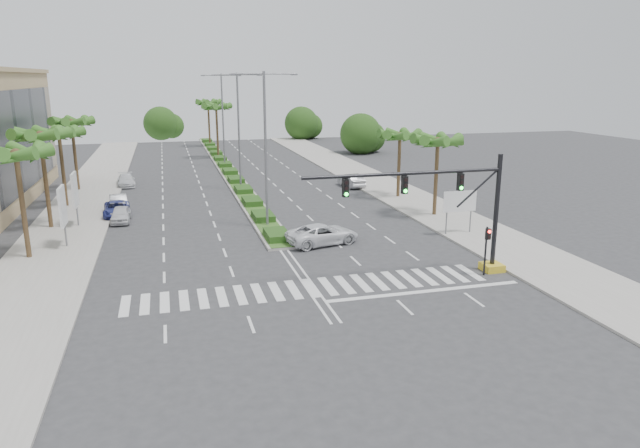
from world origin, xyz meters
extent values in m
plane|color=#333335|center=(0.00, 0.00, 0.00)|extent=(160.00, 160.00, 0.00)
cube|color=gray|center=(15.20, 20.00, 0.07)|extent=(6.00, 120.00, 0.15)
cube|color=gray|center=(-15.20, 20.00, 0.07)|extent=(6.00, 120.00, 0.15)
cube|color=gray|center=(0.00, 45.00, 0.10)|extent=(2.20, 75.00, 0.20)
cube|color=#335E20|center=(0.00, 45.00, 0.22)|extent=(1.80, 75.00, 0.04)
cube|color=gold|center=(11.50, 0.00, 0.23)|extent=(1.20, 1.20, 0.45)
cylinder|color=black|center=(11.50, 0.00, 3.70)|extent=(0.28, 0.28, 7.00)
cylinder|color=black|center=(5.50, 0.00, 6.30)|extent=(12.00, 0.20, 0.20)
cylinder|color=black|center=(10.10, 0.00, 5.20)|extent=(2.53, 0.12, 2.15)
cube|color=black|center=(9.00, 0.00, 5.65)|extent=(0.32, 0.24, 1.00)
cylinder|color=#19E533|center=(9.00, -0.14, 5.33)|extent=(0.20, 0.06, 0.20)
cube|color=black|center=(5.50, 0.00, 5.65)|extent=(0.32, 0.24, 1.00)
cylinder|color=#19E533|center=(5.50, -0.14, 5.33)|extent=(0.20, 0.06, 0.20)
cube|color=black|center=(2.00, 0.00, 5.65)|extent=(0.32, 0.24, 1.00)
cylinder|color=#19E533|center=(2.00, -0.14, 5.33)|extent=(0.20, 0.06, 0.20)
cylinder|color=black|center=(10.60, -0.60, 1.50)|extent=(0.12, 0.12, 3.00)
cube|color=black|center=(10.60, -0.75, 2.60)|extent=(0.28, 0.22, 0.65)
cylinder|color=red|center=(10.60, -0.88, 2.78)|extent=(0.18, 0.05, 0.18)
cylinder|color=slate|center=(12.50, 8.00, 1.40)|extent=(0.10, 0.10, 2.80)
cylinder|color=slate|center=(14.50, 8.00, 1.40)|extent=(0.10, 0.10, 2.80)
cube|color=#0C6638|center=(13.50, 8.00, 2.60)|extent=(2.60, 0.08, 1.50)
cube|color=white|center=(13.50, 7.95, 2.60)|extent=(2.70, 0.02, 1.60)
cylinder|color=slate|center=(-14.50, 12.00, 1.40)|extent=(0.12, 0.12, 2.80)
cube|color=white|center=(-14.50, 12.00, 3.00)|extent=(0.18, 2.10, 2.70)
cube|color=#D8594C|center=(-14.50, 12.00, 3.00)|extent=(0.12, 2.00, 2.60)
cylinder|color=slate|center=(-14.50, 18.00, 1.40)|extent=(0.12, 0.12, 2.80)
cube|color=white|center=(-14.50, 18.00, 3.00)|extent=(0.18, 2.10, 2.70)
cube|color=#D8594C|center=(-14.50, 18.00, 3.00)|extent=(0.12, 2.00, 2.60)
cylinder|color=brown|center=(-16.50, 10.00, 3.50)|extent=(0.32, 0.32, 7.00)
sphere|color=brown|center=(-16.50, 10.00, 6.90)|extent=(0.70, 0.70, 0.70)
cone|color=#2B631F|center=(-15.40, 10.00, 6.80)|extent=(0.90, 3.62, 1.50)
cone|color=#2B631F|center=(-15.81, 10.86, 6.80)|extent=(3.39, 2.96, 1.50)
cone|color=#2B631F|center=(-16.74, 11.07, 6.80)|extent=(3.73, 1.68, 1.50)
cone|color=#2B631F|center=(-17.49, 10.48, 6.80)|extent=(2.38, 3.65, 1.50)
cone|color=#2B631F|center=(-16.74, 8.93, 6.80)|extent=(3.73, 1.68, 1.50)
cone|color=#2B631F|center=(-15.81, 9.14, 6.80)|extent=(3.39, 2.96, 1.50)
cylinder|color=brown|center=(-16.50, 18.00, 3.70)|extent=(0.32, 0.32, 7.40)
sphere|color=brown|center=(-16.50, 18.00, 7.30)|extent=(0.70, 0.70, 0.70)
cone|color=#2B631F|center=(-15.40, 18.00, 7.20)|extent=(0.90, 3.62, 1.50)
cone|color=#2B631F|center=(-15.81, 18.86, 7.20)|extent=(3.39, 2.96, 1.50)
cone|color=#2B631F|center=(-16.74, 19.07, 7.20)|extent=(3.73, 1.68, 1.50)
cone|color=#2B631F|center=(-17.49, 18.48, 7.20)|extent=(2.38, 3.65, 1.50)
cone|color=#2B631F|center=(-17.49, 17.52, 7.20)|extent=(2.38, 3.65, 1.50)
cone|color=#2B631F|center=(-16.74, 16.93, 7.20)|extent=(3.73, 1.68, 1.50)
cone|color=#2B631F|center=(-15.81, 17.14, 7.20)|extent=(3.39, 2.96, 1.50)
cylinder|color=brown|center=(-16.50, 26.00, 3.40)|extent=(0.32, 0.32, 6.80)
sphere|color=brown|center=(-16.50, 26.00, 6.70)|extent=(0.70, 0.70, 0.70)
cone|color=#2B631F|center=(-15.40, 26.00, 6.60)|extent=(0.90, 3.62, 1.50)
cone|color=#2B631F|center=(-15.81, 26.86, 6.60)|extent=(3.39, 2.96, 1.50)
cone|color=#2B631F|center=(-16.74, 27.07, 6.60)|extent=(3.73, 1.68, 1.50)
cone|color=#2B631F|center=(-17.49, 26.48, 6.60)|extent=(2.38, 3.65, 1.50)
cone|color=#2B631F|center=(-17.49, 25.52, 6.60)|extent=(2.38, 3.65, 1.50)
cone|color=#2B631F|center=(-16.74, 24.93, 6.60)|extent=(3.73, 1.68, 1.50)
cone|color=#2B631F|center=(-15.81, 25.14, 6.60)|extent=(3.39, 2.96, 1.50)
cylinder|color=brown|center=(-16.50, 34.00, 3.60)|extent=(0.32, 0.32, 7.20)
sphere|color=brown|center=(-16.50, 34.00, 7.10)|extent=(0.70, 0.70, 0.70)
cone|color=#2B631F|center=(-15.40, 34.00, 7.00)|extent=(0.90, 3.62, 1.50)
cone|color=#2B631F|center=(-15.81, 34.86, 7.00)|extent=(3.39, 2.96, 1.50)
cone|color=#2B631F|center=(-16.74, 35.07, 7.00)|extent=(3.73, 1.68, 1.50)
cone|color=#2B631F|center=(-17.49, 34.48, 7.00)|extent=(2.38, 3.65, 1.50)
cone|color=#2B631F|center=(-17.49, 33.52, 7.00)|extent=(2.38, 3.65, 1.50)
cone|color=#2B631F|center=(-16.74, 32.93, 7.00)|extent=(3.73, 1.68, 1.50)
cone|color=#2B631F|center=(-15.81, 33.14, 7.00)|extent=(3.39, 2.96, 1.50)
cylinder|color=brown|center=(14.50, 14.00, 3.25)|extent=(0.32, 0.32, 6.50)
sphere|color=brown|center=(14.50, 14.00, 6.40)|extent=(0.70, 0.70, 0.70)
cone|color=#2B631F|center=(15.60, 14.00, 6.30)|extent=(0.90, 3.62, 1.50)
cone|color=#2B631F|center=(15.19, 14.86, 6.30)|extent=(3.39, 2.96, 1.50)
cone|color=#2B631F|center=(14.26, 15.07, 6.30)|extent=(3.73, 1.68, 1.50)
cone|color=#2B631F|center=(13.51, 14.48, 6.30)|extent=(2.38, 3.65, 1.50)
cone|color=#2B631F|center=(13.51, 13.52, 6.30)|extent=(2.38, 3.65, 1.50)
cone|color=#2B631F|center=(14.26, 12.93, 6.30)|extent=(3.73, 1.68, 1.50)
cone|color=#2B631F|center=(15.19, 13.14, 6.30)|extent=(3.39, 2.96, 1.50)
cylinder|color=brown|center=(14.50, 22.00, 3.10)|extent=(0.32, 0.32, 6.20)
sphere|color=brown|center=(14.50, 22.00, 6.10)|extent=(0.70, 0.70, 0.70)
cone|color=#2B631F|center=(15.60, 22.00, 6.00)|extent=(0.90, 3.62, 1.50)
cone|color=#2B631F|center=(15.19, 22.86, 6.00)|extent=(3.39, 2.96, 1.50)
cone|color=#2B631F|center=(14.26, 23.07, 6.00)|extent=(3.73, 1.68, 1.50)
cone|color=#2B631F|center=(13.51, 22.48, 6.00)|extent=(2.38, 3.65, 1.50)
cone|color=#2B631F|center=(13.51, 21.52, 6.00)|extent=(2.38, 3.65, 1.50)
cone|color=#2B631F|center=(14.26, 20.93, 6.00)|extent=(3.73, 1.68, 1.50)
cone|color=#2B631F|center=(15.19, 21.14, 6.00)|extent=(3.39, 2.96, 1.50)
cylinder|color=brown|center=(0.00, 55.00, 3.75)|extent=(0.32, 0.32, 7.50)
sphere|color=brown|center=(0.00, 55.00, 7.40)|extent=(0.70, 0.70, 0.70)
cone|color=#2B631F|center=(1.10, 55.00, 7.30)|extent=(0.90, 3.62, 1.50)
cone|color=#2B631F|center=(0.69, 55.86, 7.30)|extent=(3.39, 2.96, 1.50)
cone|color=#2B631F|center=(-0.24, 56.07, 7.30)|extent=(3.73, 1.68, 1.50)
cone|color=#2B631F|center=(-0.99, 55.48, 7.30)|extent=(2.38, 3.65, 1.50)
cone|color=#2B631F|center=(-0.99, 54.52, 7.30)|extent=(2.38, 3.65, 1.50)
cone|color=#2B631F|center=(-0.24, 53.93, 7.30)|extent=(3.73, 1.68, 1.50)
cone|color=#2B631F|center=(0.69, 54.14, 7.30)|extent=(3.39, 2.96, 1.50)
cylinder|color=brown|center=(0.00, 70.00, 3.75)|extent=(0.32, 0.32, 7.50)
sphere|color=brown|center=(0.00, 70.00, 7.40)|extent=(0.70, 0.70, 0.70)
cone|color=#2B631F|center=(1.10, 70.00, 7.30)|extent=(0.90, 3.62, 1.50)
cone|color=#2B631F|center=(0.69, 70.86, 7.30)|extent=(3.39, 2.96, 1.50)
cone|color=#2B631F|center=(-0.24, 71.07, 7.30)|extent=(3.73, 1.68, 1.50)
cone|color=#2B631F|center=(-0.99, 70.48, 7.30)|extent=(2.38, 3.65, 1.50)
cone|color=#2B631F|center=(-0.99, 69.52, 7.30)|extent=(2.38, 3.65, 1.50)
cone|color=#2B631F|center=(-0.24, 68.93, 7.30)|extent=(3.73, 1.68, 1.50)
cone|color=#2B631F|center=(0.69, 69.14, 7.30)|extent=(3.39, 2.96, 1.50)
cylinder|color=slate|center=(0.00, 14.00, 6.00)|extent=(0.20, 0.20, 12.00)
cylinder|color=slate|center=(-1.20, 14.00, 11.80)|extent=(2.40, 0.10, 0.10)
cylinder|color=slate|center=(1.20, 14.00, 11.80)|extent=(2.40, 0.10, 0.10)
cube|color=slate|center=(-2.30, 14.00, 11.75)|extent=(0.50, 0.25, 0.12)
cube|color=slate|center=(2.30, 14.00, 11.75)|extent=(0.50, 0.25, 0.12)
cylinder|color=slate|center=(0.00, 30.00, 6.00)|extent=(0.20, 0.20, 12.00)
cylinder|color=slate|center=(-1.20, 30.00, 11.80)|extent=(2.40, 0.10, 0.10)
cylinder|color=slate|center=(1.20, 30.00, 11.80)|extent=(2.40, 0.10, 0.10)
cube|color=slate|center=(-2.30, 30.00, 11.75)|extent=(0.50, 0.25, 0.12)
cube|color=slate|center=(2.30, 30.00, 11.75)|extent=(0.50, 0.25, 0.12)
cylinder|color=slate|center=(0.00, 46.00, 6.00)|extent=(0.20, 0.20, 12.00)
cylinder|color=slate|center=(-1.20, 46.00, 11.80)|extent=(2.40, 0.10, 0.10)
cylinder|color=slate|center=(1.20, 46.00, 11.80)|extent=(2.40, 0.10, 0.10)
cube|color=slate|center=(-2.30, 46.00, 11.75)|extent=(0.50, 0.25, 0.12)
cube|color=slate|center=(2.30, 46.00, 11.75)|extent=(0.50, 0.25, 0.12)
imported|color=silver|center=(-11.32, 18.78, 0.64)|extent=(1.56, 3.79, 1.28)
imported|color=#B4B4B9|center=(-11.80, 23.42, 0.68)|extent=(1.92, 4.27, 1.36)
imported|color=navy|center=(-11.80, 21.02, 0.64)|extent=(2.35, 4.68, 1.27)
imported|color=silver|center=(-11.80, 35.49, 0.64)|extent=(2.16, 4.54, 1.28)
imported|color=white|center=(2.98, 8.31, 0.73)|extent=(5.65, 3.53, 1.46)
imported|color=#A2A1A6|center=(11.80, 28.59, 0.72)|extent=(1.98, 4.53, 1.45)
camera|label=1|loc=(-7.43, -29.34, 11.55)|focal=32.00mm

